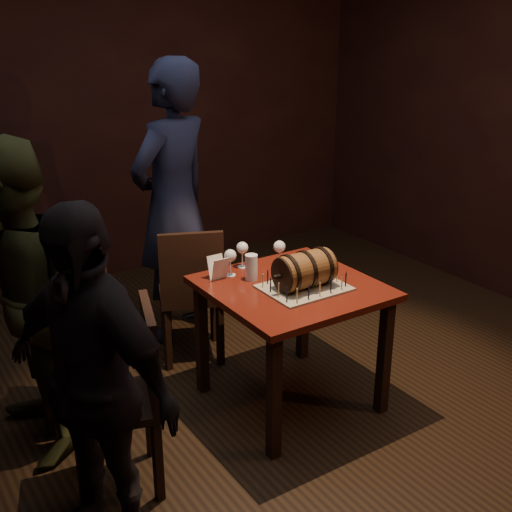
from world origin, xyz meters
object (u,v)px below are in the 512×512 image
object	(u,v)px
chair_left_front	(131,388)
person_left_front	(89,385)
pub_table	(291,303)
wine_glass_left	(230,257)
barrel_cake	(305,270)
wine_glass_mid	(242,249)
pint_of_ale	(251,268)
chair_back	(191,288)
chair_left_rear	(90,332)
person_left_rear	(19,307)
person_back	(173,204)
wine_glass_right	(279,248)

from	to	relation	value
chair_left_front	person_left_front	size ratio (longest dim) A/B	0.60
pub_table	wine_glass_left	world-z (taller)	wine_glass_left
barrel_cake	chair_left_front	world-z (taller)	barrel_cake
pub_table	wine_glass_left	xyz separation A→B (m)	(-0.22, 0.30, 0.23)
wine_glass_left	wine_glass_mid	xyz separation A→B (m)	(0.13, 0.07, -0.00)
wine_glass_mid	pint_of_ale	distance (m)	0.20
person_left_front	chair_left_front	bearing A→B (deg)	111.08
wine_glass_mid	pint_of_ale	size ratio (longest dim) A/B	1.07
wine_glass_left	chair_back	size ratio (longest dim) A/B	0.17
barrel_cake	chair_left_rear	bearing A→B (deg)	150.25
chair_back	chair_left_rear	xyz separation A→B (m)	(-0.75, -0.23, 0.00)
person_left_rear	person_left_front	world-z (taller)	person_left_rear
wine_glass_mid	pint_of_ale	bearing A→B (deg)	-106.87
pint_of_ale	chair_back	distance (m)	0.63
pint_of_ale	person_left_front	distance (m)	1.32
chair_left_front	person_back	size ratio (longest dim) A/B	0.48
chair_back	chair_left_front	xyz separation A→B (m)	(-0.79, -0.89, 0.00)
barrel_cake	person_left_rear	distance (m)	1.48
barrel_cake	wine_glass_right	bearing A→B (deg)	77.01
pint_of_ale	chair_left_front	size ratio (longest dim) A/B	0.16
chair_left_front	pint_of_ale	bearing A→B (deg)	20.91
pub_table	person_back	xyz separation A→B (m)	(-0.16, 1.16, 0.33)
wine_glass_right	chair_left_rear	size ratio (longest dim) A/B	0.17
pub_table	wine_glass_right	distance (m)	0.37
chair_left_rear	wine_glass_mid	bearing A→B (deg)	-8.24
wine_glass_left	person_left_front	size ratio (longest dim) A/B	0.10
person_back	person_left_rear	xyz separation A→B (m)	(-1.23, -0.79, -0.14)
pub_table	pint_of_ale	xyz separation A→B (m)	(-0.15, 0.19, 0.18)
pub_table	chair_back	size ratio (longest dim) A/B	0.97
wine_glass_left	person_left_rear	xyz separation A→B (m)	(-1.17, 0.06, -0.04)
wine_glass_right	chair_left_front	distance (m)	1.27
chair_back	chair_left_front	world-z (taller)	same
chair_left_rear	person_left_front	xyz separation A→B (m)	(-0.31, -0.93, 0.25)
chair_left_rear	person_left_front	bearing A→B (deg)	-108.30
wine_glass_mid	wine_glass_right	bearing A→B (deg)	-27.35
pub_table	chair_left_rear	distance (m)	1.14
wine_glass_left	chair_back	distance (m)	0.55
wine_glass_mid	person_left_front	distance (m)	1.46
wine_glass_mid	wine_glass_right	xyz separation A→B (m)	(0.20, -0.10, 0.00)
chair_left_rear	person_left_front	size ratio (longest dim) A/B	0.60
person_back	chair_left_front	bearing A→B (deg)	33.07
pub_table	wine_glass_mid	distance (m)	0.45
chair_left_front	barrel_cake	bearing A→B (deg)	3.86
wine_glass_left	person_left_rear	distance (m)	1.17
pub_table	person_back	bearing A→B (deg)	97.81
chair_left_rear	person_left_rear	world-z (taller)	person_left_rear
pub_table	barrel_cake	xyz separation A→B (m)	(0.02, -0.08, 0.22)
chair_left_rear	chair_left_front	xyz separation A→B (m)	(-0.04, -0.66, 0.00)
wine_glass_left	chair_back	world-z (taller)	chair_back
wine_glass_left	wine_glass_mid	world-z (taller)	same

